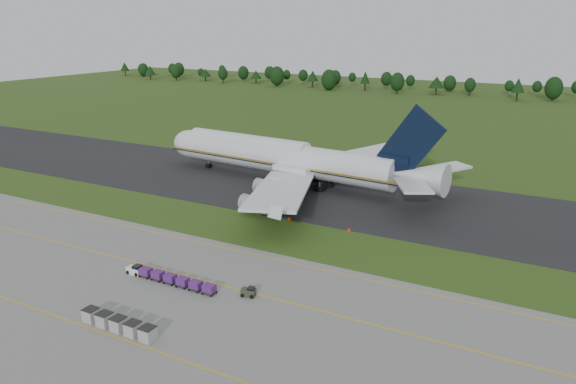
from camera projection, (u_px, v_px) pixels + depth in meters
The scene contains 10 objects.
ground at pixel (279, 235), 102.29m from camera, with size 600.00×600.00×0.00m, color #2B4615.
apron at pixel (151, 316), 73.73m from camera, with size 300.00×52.00×0.06m, color slate.
taxiway at pixel (340, 195), 125.79m from camera, with size 300.00×40.00×0.08m, color black.
apron_markings at pixel (185, 294), 79.62m from camera, with size 300.00×30.20×0.01m.
tree_line at pixel (452, 85), 294.13m from camera, with size 527.63×22.71×11.24m.
aircraft at pixel (286, 158), 134.32m from camera, with size 76.41×74.07×21.42m.
baggage_train at pixel (169, 278), 82.97m from camera, with size 16.27×1.48×1.42m.
utility_cart at pixel (248, 293), 79.03m from camera, with size 2.19×1.59×1.09m.
uld_row at pixel (118, 324), 70.12m from camera, with size 11.37×1.77×1.75m.
edge_markers at pixel (319, 225), 106.47m from camera, with size 13.03×0.30×0.60m.
Camera 1 is at (47.44, -83.12, 36.98)m, focal length 35.00 mm.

